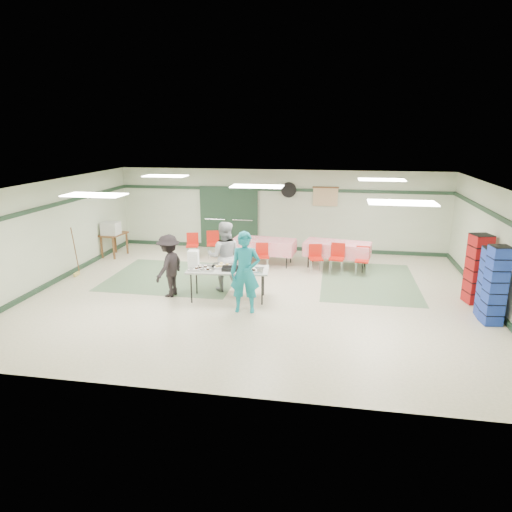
% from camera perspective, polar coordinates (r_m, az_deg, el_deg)
% --- Properties ---
extents(floor, '(11.00, 11.00, 0.00)m').
position_cam_1_polar(floor, '(11.38, 0.13, -4.82)').
color(floor, beige).
rests_on(floor, ground).
extents(ceiling, '(11.00, 11.00, 0.00)m').
position_cam_1_polar(ceiling, '(10.75, 0.14, 8.81)').
color(ceiling, silver).
rests_on(ceiling, wall_back).
extents(wall_back, '(11.00, 0.00, 11.00)m').
position_cam_1_polar(wall_back, '(15.35, 2.97, 5.71)').
color(wall_back, beige).
rests_on(wall_back, floor).
extents(wall_front, '(11.00, 0.00, 11.00)m').
position_cam_1_polar(wall_front, '(6.80, -6.29, -7.09)').
color(wall_front, beige).
rests_on(wall_front, floor).
extents(wall_left, '(0.00, 9.00, 9.00)m').
position_cam_1_polar(wall_left, '(13.06, -24.42, 2.60)').
color(wall_left, beige).
rests_on(wall_left, floor).
extents(wall_right, '(0.00, 9.00, 9.00)m').
position_cam_1_polar(wall_right, '(11.46, 28.38, 0.47)').
color(wall_right, beige).
rests_on(wall_right, floor).
extents(trim_back, '(11.00, 0.06, 0.10)m').
position_cam_1_polar(trim_back, '(15.22, 2.99, 8.29)').
color(trim_back, '#1C3323').
rests_on(trim_back, wall_back).
extents(baseboard_back, '(11.00, 0.06, 0.12)m').
position_cam_1_polar(baseboard_back, '(15.59, 2.89, 1.02)').
color(baseboard_back, '#1C3323').
rests_on(baseboard_back, floor).
extents(trim_left, '(0.06, 9.00, 0.10)m').
position_cam_1_polar(trim_left, '(12.92, -24.66, 5.63)').
color(trim_left, '#1C3323').
rests_on(trim_left, wall_back).
extents(baseboard_left, '(0.06, 9.00, 0.12)m').
position_cam_1_polar(baseboard_left, '(13.36, -23.70, -2.79)').
color(baseboard_left, '#1C3323').
rests_on(baseboard_left, floor).
extents(trim_right, '(0.06, 9.00, 0.10)m').
position_cam_1_polar(trim_right, '(11.31, 28.69, 3.91)').
color(trim_right, '#1C3323').
rests_on(trim_right, wall_back).
extents(baseboard_right, '(0.06, 9.00, 0.12)m').
position_cam_1_polar(baseboard_right, '(11.81, 27.45, -5.58)').
color(baseboard_right, '#1C3323').
rests_on(baseboard_right, floor).
extents(green_patch_a, '(3.50, 3.00, 0.01)m').
position_cam_1_polar(green_patch_a, '(12.91, -10.13, -2.56)').
color(green_patch_a, '#5C7A59').
rests_on(green_patch_a, floor).
extents(green_patch_b, '(2.50, 3.50, 0.01)m').
position_cam_1_polar(green_patch_b, '(12.69, 13.88, -3.10)').
color(green_patch_b, '#5C7A59').
rests_on(green_patch_b, floor).
extents(double_door_left, '(0.90, 0.06, 2.10)m').
position_cam_1_polar(double_door_left, '(15.75, -5.07, 4.82)').
color(double_door_left, gray).
rests_on(double_door_left, floor).
extents(double_door_right, '(0.90, 0.06, 2.10)m').
position_cam_1_polar(double_door_right, '(15.54, -1.67, 4.72)').
color(double_door_right, gray).
rests_on(double_door_right, floor).
extents(door_frame, '(2.00, 0.03, 2.15)m').
position_cam_1_polar(door_frame, '(15.62, -3.42, 4.76)').
color(door_frame, '#1C3323').
rests_on(door_frame, floor).
extents(wall_fan, '(0.50, 0.10, 0.50)m').
position_cam_1_polar(wall_fan, '(15.15, 4.11, 8.24)').
color(wall_fan, black).
rests_on(wall_fan, wall_back).
extents(scroll_banner, '(0.80, 0.02, 0.60)m').
position_cam_1_polar(scroll_banner, '(15.11, 8.67, 7.32)').
color(scroll_banner, tan).
rests_on(scroll_banner, wall_back).
extents(serving_table, '(1.99, 0.97, 0.76)m').
position_cam_1_polar(serving_table, '(10.87, -3.52, -1.84)').
color(serving_table, '#A5A5A0').
rests_on(serving_table, floor).
extents(sheet_tray_right, '(0.58, 0.46, 0.02)m').
position_cam_1_polar(sheet_tray_right, '(10.69, -0.56, -1.80)').
color(sheet_tray_right, silver).
rests_on(sheet_tray_right, serving_table).
extents(sheet_tray_mid, '(0.65, 0.52, 0.02)m').
position_cam_1_polar(sheet_tray_mid, '(11.01, -4.00, -1.32)').
color(sheet_tray_mid, silver).
rests_on(sheet_tray_mid, serving_table).
extents(sheet_tray_left, '(0.65, 0.52, 0.02)m').
position_cam_1_polar(sheet_tray_left, '(10.91, -6.73, -1.56)').
color(sheet_tray_left, silver).
rests_on(sheet_tray_left, serving_table).
extents(baking_pan, '(0.48, 0.33, 0.08)m').
position_cam_1_polar(baking_pan, '(10.76, -3.04, -1.56)').
color(baking_pan, black).
rests_on(baking_pan, serving_table).
extents(foam_box_stack, '(0.27, 0.25, 0.40)m').
position_cam_1_polar(foam_box_stack, '(11.09, -7.83, -0.31)').
color(foam_box_stack, white).
rests_on(foam_box_stack, serving_table).
extents(volunteer_teal, '(0.70, 0.49, 1.83)m').
position_cam_1_polar(volunteer_teal, '(10.06, -1.36, -2.07)').
color(volunteer_teal, teal).
rests_on(volunteer_teal, floor).
extents(volunteer_grey, '(0.95, 0.78, 1.77)m').
position_cam_1_polar(volunteer_grey, '(11.47, -3.98, -0.04)').
color(volunteer_grey, '#98989D').
rests_on(volunteer_grey, floor).
extents(volunteer_dark, '(0.76, 1.09, 1.54)m').
position_cam_1_polar(volunteer_dark, '(11.27, -10.81, -1.20)').
color(volunteer_dark, black).
rests_on(volunteer_dark, floor).
extents(dining_table_a, '(2.02, 1.16, 0.77)m').
position_cam_1_polar(dining_table_a, '(13.67, 10.13, 0.92)').
color(dining_table_a, red).
rests_on(dining_table_a, floor).
extents(dining_table_b, '(1.94, 1.02, 0.77)m').
position_cam_1_polar(dining_table_b, '(13.82, 0.97, 1.32)').
color(dining_table_b, red).
rests_on(dining_table_b, floor).
extents(chair_a, '(0.45, 0.45, 0.86)m').
position_cam_1_polar(chair_a, '(13.13, 10.12, 0.12)').
color(chair_a, red).
rests_on(chair_a, floor).
extents(chair_b, '(0.44, 0.44, 0.80)m').
position_cam_1_polar(chair_b, '(13.14, 7.45, 0.09)').
color(chair_b, red).
rests_on(chair_b, floor).
extents(chair_c, '(0.42, 0.42, 0.80)m').
position_cam_1_polar(chair_c, '(13.16, 13.16, -0.18)').
color(chair_c, red).
rests_on(chair_c, floor).
extents(chair_d, '(0.44, 0.44, 0.78)m').
position_cam_1_polar(chair_d, '(13.28, 0.79, 0.31)').
color(chair_d, red).
rests_on(chair_d, floor).
extents(chair_loose_a, '(0.48, 0.48, 0.85)m').
position_cam_1_polar(chair_loose_a, '(14.63, -5.40, 1.85)').
color(chair_loose_a, red).
rests_on(chair_loose_a, floor).
extents(chair_loose_b, '(0.44, 0.44, 0.80)m').
position_cam_1_polar(chair_loose_b, '(14.62, -7.95, 1.64)').
color(chair_loose_b, red).
rests_on(chair_loose_b, floor).
extents(crate_stack_blue_a, '(0.41, 0.41, 1.57)m').
position_cam_1_polar(crate_stack_blue_a, '(10.97, 27.18, -3.06)').
color(crate_stack_blue_a, '#1A34A0').
rests_on(crate_stack_blue_a, floor).
extents(crate_stack_red, '(0.51, 0.51, 1.65)m').
position_cam_1_polar(crate_stack_red, '(11.79, 25.96, -1.48)').
color(crate_stack_red, '#A51210').
rests_on(crate_stack_red, floor).
extents(crate_stack_blue_b, '(0.42, 0.42, 1.69)m').
position_cam_1_polar(crate_stack_blue_b, '(10.64, 27.74, -3.31)').
color(crate_stack_blue_b, '#1A34A0').
rests_on(crate_stack_blue_b, floor).
extents(printer_table, '(0.69, 0.95, 0.74)m').
position_cam_1_polar(printer_table, '(15.36, -17.35, 2.32)').
color(printer_table, brown).
rests_on(printer_table, floor).
extents(office_printer, '(0.51, 0.45, 0.40)m').
position_cam_1_polar(office_printer, '(15.17, -17.70, 3.32)').
color(office_printer, '#AFAEAA').
rests_on(office_printer, printer_table).
extents(broom, '(0.07, 0.22, 1.37)m').
position_cam_1_polar(broom, '(13.59, -21.66, 0.60)').
color(broom, brown).
rests_on(broom, floor).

